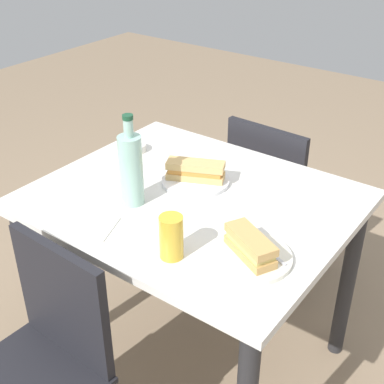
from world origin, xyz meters
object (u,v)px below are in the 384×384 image
object	(u,v)px
plate_near	(250,257)
baguette_sandwich_far	(196,170)
plate_far	(196,180)
chair_far	(274,193)
beer_glass	(171,237)
olive_bowl	(135,147)
chair_near	(43,360)
baguette_sandwich_near	(250,245)
knife_far	(196,171)
dining_table	(192,226)
water_bottle	(131,168)
knife_near	(264,247)

from	to	relation	value
plate_near	baguette_sandwich_far	size ratio (longest dim) A/B	1.14
plate_far	baguette_sandwich_far	distance (m)	0.04
chair_far	baguette_sandwich_far	bearing A→B (deg)	-94.99
chair_far	beer_glass	size ratio (longest dim) A/B	6.25
chair_far	olive_bowl	world-z (taller)	chair_far
chair_near	olive_bowl	xyz separation A→B (m)	(-0.32, 0.80, 0.31)
baguette_sandwich_near	knife_far	xyz separation A→B (m)	(-0.43, 0.32, -0.03)
chair_near	knife_far	distance (m)	0.84
dining_table	water_bottle	bearing A→B (deg)	-134.02
knife_near	baguette_sandwich_far	bearing A→B (deg)	151.57
dining_table	beer_glass	distance (m)	0.39
dining_table	chair_far	bearing A→B (deg)	90.34
chair_far	baguette_sandwich_near	bearing A→B (deg)	-67.22
plate_far	olive_bowl	distance (m)	0.36
dining_table	knife_near	distance (m)	0.41
beer_glass	chair_near	bearing A→B (deg)	-125.30
knife_far	beer_glass	size ratio (longest dim) A/B	1.20
plate_far	knife_far	world-z (taller)	knife_far
plate_near	baguette_sandwich_near	distance (m)	0.04
plate_far	knife_far	distance (m)	0.06
chair_near	beer_glass	xyz separation A→B (m)	(0.24, 0.34, 0.36)
baguette_sandwich_far	beer_glass	distance (m)	0.45
knife_near	baguette_sandwich_far	xyz separation A→B (m)	(-0.41, 0.22, 0.03)
baguette_sandwich_near	knife_far	world-z (taller)	baguette_sandwich_near
plate_far	olive_bowl	size ratio (longest dim) A/B	2.64
knife_near	beer_glass	size ratio (longest dim) A/B	1.25
knife_near	water_bottle	distance (m)	0.51
water_bottle	plate_far	bearing A→B (deg)	69.26
dining_table	knife_near	world-z (taller)	knife_near
plate_near	chair_far	bearing A→B (deg)	112.78
knife_near	chair_near	bearing A→B (deg)	-130.90
dining_table	plate_near	bearing A→B (deg)	-28.24
knife_far	water_bottle	bearing A→B (deg)	-101.43
baguette_sandwich_far	beer_glass	size ratio (longest dim) A/B	1.61
baguette_sandwich_near	water_bottle	xyz separation A→B (m)	(-0.49, 0.04, 0.08)
chair_near	plate_near	bearing A→B (deg)	46.87
chair_near	knife_near	world-z (taller)	chair_near
dining_table	olive_bowl	size ratio (longest dim) A/B	11.30
dining_table	olive_bowl	xyz separation A→B (m)	(-0.41, 0.16, 0.14)
knife_far	knife_near	bearing A→B (deg)	-31.11
plate_near	knife_near	world-z (taller)	knife_near
baguette_sandwich_near	chair_far	bearing A→B (deg)	112.78
baguette_sandwich_near	baguette_sandwich_far	distance (m)	0.48
chair_far	plate_far	bearing A→B (deg)	-94.99
chair_far	olive_bowl	distance (m)	0.70
chair_far	dining_table	bearing A→B (deg)	-89.66
baguette_sandwich_near	beer_glass	bearing A→B (deg)	-147.36
baguette_sandwich_near	plate_far	world-z (taller)	baguette_sandwich_near
baguette_sandwich_near	knife_near	distance (m)	0.06
water_bottle	dining_table	bearing A→B (deg)	45.98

